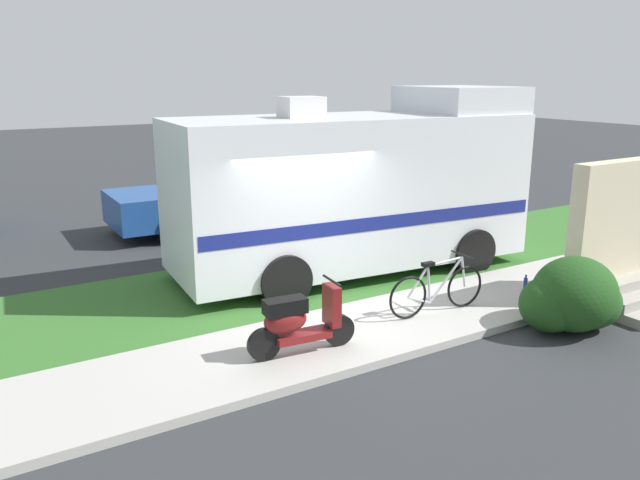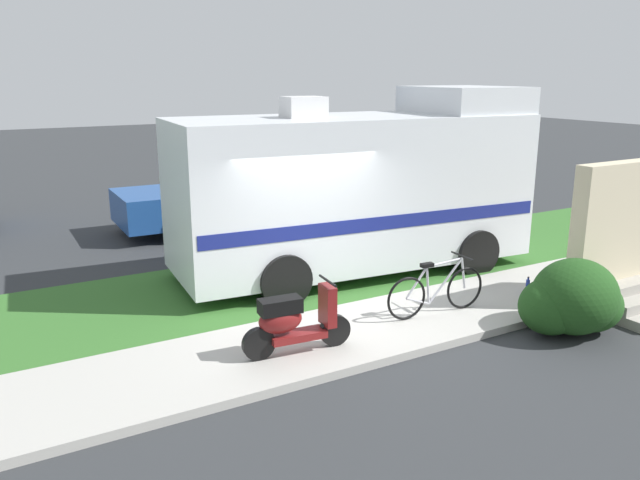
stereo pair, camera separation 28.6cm
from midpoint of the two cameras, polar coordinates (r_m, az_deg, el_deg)
ground_plane at (r=10.41m, az=0.68°, el=-6.37°), size 80.00×80.00×0.00m
sidewalk at (r=9.45m, az=4.43°, el=-8.29°), size 24.00×2.00×0.12m
grass_strip at (r=11.64m, az=-3.09°, el=-3.87°), size 24.00×3.40×0.08m
motorhome_rv at (r=11.97m, az=4.14°, el=4.70°), size 6.88×2.90×3.50m
scooter at (r=8.46m, az=-1.43°, el=-7.28°), size 1.54×0.50×0.97m
bicycle at (r=10.01m, az=11.22°, el=-4.48°), size 1.78×0.52×0.89m
pickup_truck_near at (r=16.25m, az=-5.20°, el=4.93°), size 5.72×2.28×1.86m
porch_steps at (r=11.47m, az=26.16°, el=-0.85°), size 2.00×1.26×2.40m
bush_by_porch at (r=10.09m, az=22.51°, el=-5.04°), size 1.58×1.19×1.12m
bottle_green at (r=11.49m, az=18.85°, el=-3.89°), size 0.07×0.07×0.27m
bottle_spare at (r=12.82m, az=24.10°, el=-2.46°), size 0.07×0.07×0.29m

